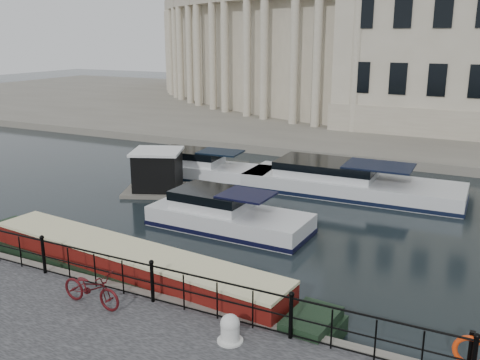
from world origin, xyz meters
name	(u,v)px	position (x,y,z in m)	size (l,w,h in m)	color
ground_plane	(197,286)	(0.00, 0.00, 0.00)	(160.00, 160.00, 0.00)	black
far_bank	(413,115)	(0.00, 39.00, 0.28)	(120.00, 42.00, 0.55)	#6B665B
railing	(152,280)	(0.00, -2.25, 1.20)	(24.14, 0.14, 1.22)	black
civic_building	(399,41)	(-1.00, 34.71, 7.04)	(53.55, 31.84, 16.85)	#ADA38C
bicycle	(91,288)	(-1.33, -3.15, 1.05)	(0.66, 1.90, 1.00)	#450C0F
mooring_bollard	(230,329)	(2.79, -3.03, 0.88)	(0.62, 0.62, 0.70)	silver
life_ring_post	(470,352)	(7.91, -2.17, 1.27)	(0.71, 0.19, 1.15)	black
narrowboat	(130,273)	(-1.95, -0.79, 0.37)	(13.80, 3.12, 1.51)	black
harbour_hut	(158,173)	(-7.06, 7.97, 0.95)	(3.95, 3.67, 2.20)	#6B665B
cabin_cruisers	(324,194)	(0.79, 10.14, 0.37)	(23.78, 10.09, 1.99)	silver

